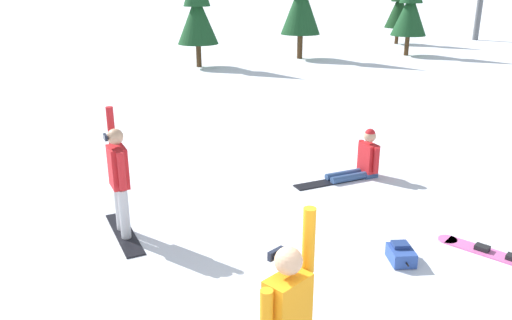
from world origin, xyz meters
The scene contains 7 objects.
snowboarder_midground centered at (-1.46, 3.94, 0.93)m, with size 0.73×1.57×1.99m.
snowboarder_background centered at (3.02, 5.74, 0.34)m, with size 1.79×0.88×0.99m.
loose_snowboard_near_left centered at (3.92, 2.43, 0.02)m, with size 1.34×1.52×0.09m.
backpack_blue centered at (2.48, 2.50, 0.12)m, with size 0.36×0.54×0.27m.
pine_tree_twin centered at (12.57, 26.44, 2.33)m, with size 1.56×1.56×4.27m.
pine_tree_short centered at (0.48, 19.80, 2.49)m, with size 1.79×1.79×4.57m.
pine_tree_leaning centered at (11.12, 21.79, 2.46)m, with size 1.76×1.76×4.51m.
Camera 1 is at (-0.51, -3.55, 3.81)m, focal length 36.42 mm.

